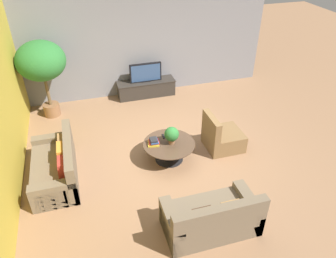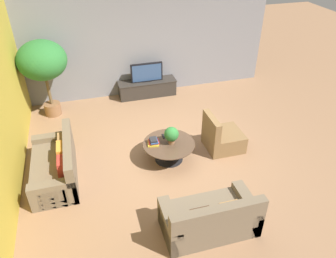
{
  "view_description": "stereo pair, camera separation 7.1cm",
  "coord_description": "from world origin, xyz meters",
  "px_view_note": "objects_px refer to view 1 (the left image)",
  "views": [
    {
      "loc": [
        -1.79,
        -5.49,
        4.55
      ],
      "look_at": [
        -0.08,
        0.24,
        0.55
      ],
      "focal_mm": 35.0,
      "sensor_mm": 36.0,
      "label": 1
    },
    {
      "loc": [
        -1.72,
        -5.51,
        4.55
      ],
      "look_at": [
        -0.08,
        0.24,
        0.55
      ],
      "focal_mm": 35.0,
      "sensor_mm": 36.0,
      "label": 2
    }
  ],
  "objects_px": {
    "couch_by_wall": "(57,167)",
    "couch_near_entry": "(211,218)",
    "potted_plant_tabletop": "(172,135)",
    "armchair_wicker": "(222,137)",
    "coffee_table": "(169,148)",
    "potted_palm_tall": "(41,63)",
    "media_console": "(146,88)",
    "television": "(146,73)"
  },
  "relations": [
    {
      "from": "couch_by_wall",
      "to": "armchair_wicker",
      "type": "xyz_separation_m",
      "value": [
        3.6,
        0.03,
        -0.02
      ]
    },
    {
      "from": "television",
      "to": "couch_by_wall",
      "type": "xyz_separation_m",
      "value": [
        -2.55,
        -3.0,
        -0.43
      ]
    },
    {
      "from": "television",
      "to": "media_console",
      "type": "bearing_deg",
      "value": 90.0
    },
    {
      "from": "coffee_table",
      "to": "potted_palm_tall",
      "type": "height_order",
      "value": "potted_palm_tall"
    },
    {
      "from": "armchair_wicker",
      "to": "potted_plant_tabletop",
      "type": "relative_size",
      "value": 2.22
    },
    {
      "from": "armchair_wicker",
      "to": "couch_near_entry",
      "type": "bearing_deg",
      "value": 151.65
    },
    {
      "from": "media_console",
      "to": "television",
      "type": "height_order",
      "value": "television"
    },
    {
      "from": "potted_plant_tabletop",
      "to": "potted_palm_tall",
      "type": "bearing_deg",
      "value": 132.74
    },
    {
      "from": "media_console",
      "to": "couch_near_entry",
      "type": "height_order",
      "value": "couch_near_entry"
    },
    {
      "from": "armchair_wicker",
      "to": "potted_plant_tabletop",
      "type": "bearing_deg",
      "value": 94.35
    },
    {
      "from": "couch_near_entry",
      "to": "armchair_wicker",
      "type": "distance_m",
      "value": 2.4
    },
    {
      "from": "couch_near_entry",
      "to": "potted_palm_tall",
      "type": "height_order",
      "value": "potted_palm_tall"
    },
    {
      "from": "coffee_table",
      "to": "potted_plant_tabletop",
      "type": "height_order",
      "value": "potted_plant_tabletop"
    },
    {
      "from": "couch_near_entry",
      "to": "armchair_wicker",
      "type": "bearing_deg",
      "value": -118.35
    },
    {
      "from": "television",
      "to": "armchair_wicker",
      "type": "xyz_separation_m",
      "value": [
        1.05,
        -2.97,
        -0.45
      ]
    },
    {
      "from": "couch_near_entry",
      "to": "couch_by_wall",
      "type": "bearing_deg",
      "value": -40.25
    },
    {
      "from": "couch_near_entry",
      "to": "potted_plant_tabletop",
      "type": "bearing_deg",
      "value": -87.82
    },
    {
      "from": "potted_plant_tabletop",
      "to": "couch_near_entry",
      "type": "bearing_deg",
      "value": -87.82
    },
    {
      "from": "armchair_wicker",
      "to": "potted_plant_tabletop",
      "type": "xyz_separation_m",
      "value": [
        -1.22,
        -0.09,
        0.38
      ]
    },
    {
      "from": "television",
      "to": "coffee_table",
      "type": "distance_m",
      "value": 3.09
    },
    {
      "from": "coffee_table",
      "to": "armchair_wicker",
      "type": "distance_m",
      "value": 1.27
    },
    {
      "from": "media_console",
      "to": "potted_plant_tabletop",
      "type": "height_order",
      "value": "potted_plant_tabletop"
    },
    {
      "from": "couch_by_wall",
      "to": "potted_plant_tabletop",
      "type": "relative_size",
      "value": 4.53
    },
    {
      "from": "television",
      "to": "couch_by_wall",
      "type": "bearing_deg",
      "value": -130.39
    },
    {
      "from": "couch_near_entry",
      "to": "television",
      "type": "bearing_deg",
      "value": -91.0
    },
    {
      "from": "couch_by_wall",
      "to": "media_console",
      "type": "bearing_deg",
      "value": 139.62
    },
    {
      "from": "media_console",
      "to": "potted_palm_tall",
      "type": "xyz_separation_m",
      "value": [
        -2.66,
        -0.36,
        1.23
      ]
    },
    {
      "from": "media_console",
      "to": "couch_near_entry",
      "type": "distance_m",
      "value": 5.08
    },
    {
      "from": "media_console",
      "to": "coffee_table",
      "type": "xyz_separation_m",
      "value": [
        -0.22,
        -3.05,
        0.06
      ]
    },
    {
      "from": "coffee_table",
      "to": "media_console",
      "type": "bearing_deg",
      "value": 85.93
    },
    {
      "from": "television",
      "to": "couch_near_entry",
      "type": "bearing_deg",
      "value": -91.0
    },
    {
      "from": "potted_palm_tall",
      "to": "potted_plant_tabletop",
      "type": "relative_size",
      "value": 5.19
    },
    {
      "from": "couch_by_wall",
      "to": "couch_near_entry",
      "type": "relative_size",
      "value": 1.12
    },
    {
      "from": "media_console",
      "to": "television",
      "type": "bearing_deg",
      "value": -90.0
    },
    {
      "from": "coffee_table",
      "to": "armchair_wicker",
      "type": "bearing_deg",
      "value": 3.83
    },
    {
      "from": "media_console",
      "to": "armchair_wicker",
      "type": "bearing_deg",
      "value": -70.5
    },
    {
      "from": "television",
      "to": "couch_near_entry",
      "type": "xyz_separation_m",
      "value": [
        -0.09,
        -5.08,
        -0.44
      ]
    },
    {
      "from": "television",
      "to": "potted_palm_tall",
      "type": "relative_size",
      "value": 0.45
    },
    {
      "from": "media_console",
      "to": "armchair_wicker",
      "type": "distance_m",
      "value": 3.15
    },
    {
      "from": "coffee_table",
      "to": "armchair_wicker",
      "type": "xyz_separation_m",
      "value": [
        1.27,
        0.09,
        -0.03
      ]
    },
    {
      "from": "television",
      "to": "coffee_table",
      "type": "bearing_deg",
      "value": -94.07
    },
    {
      "from": "coffee_table",
      "to": "potted_plant_tabletop",
      "type": "bearing_deg",
      "value": -8.33
    }
  ]
}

